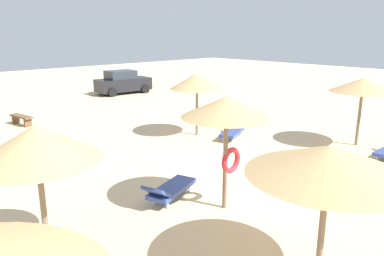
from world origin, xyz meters
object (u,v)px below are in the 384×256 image
Objects in this scene: parasol_4 at (197,81)px; lounger_2 at (170,189)px; parasol_3 at (363,85)px; lounger_4 at (233,131)px; parasol_2 at (227,109)px; parked_car at (123,82)px; parasol_6 at (329,161)px; bench_0 at (21,118)px; parasol_5 at (36,144)px.

parasol_4 is 7.02m from lounger_2.
parasol_3 is 1.36× the size of lounger_4.
parasol_2 reaches higher than lounger_4.
parasol_2 reaches higher than parked_car.
bench_0 is (0.22, 15.95, -2.00)m from parasol_6.
parasol_5 reaches higher than parasol_4.
parked_car reaches higher than lounger_4.
lounger_4 is at bearing -55.48° from bench_0.
parasol_5 is at bearing -106.88° from bench_0.
parasol_4 is (4.40, 5.62, -0.25)m from parasol_2.
bench_0 is at bearing 93.11° from parasol_2.
parasol_5 is 4.11m from lounger_2.
parasol_6 is 4.92m from lounger_2.
lounger_2 is 18.69m from parked_car.
lounger_2 is 11.47m from bench_0.
parasol_2 is 0.72× the size of parked_car.
parasol_2 is 2.79m from lounger_2.
parasol_2 is at bearing -13.48° from parasol_5.
parasol_4 reaches higher than parked_car.
parasol_6 is 9.79m from lounger_4.
parasol_3 reaches higher than bench_0.
parasol_5 is at bearing -161.53° from lounger_4.
parasol_2 is at bearing 73.76° from parasol_6.
parked_car is (3.11, 13.46, 0.52)m from lounger_4.
parasol_4 is 1.77× the size of bench_0.
bench_0 is (0.06, 11.47, 0.03)m from lounger_2.
parasol_5 reaches higher than lounger_4.
parasol_3 reaches higher than parasol_6.
lounger_2 is (-8.84, 1.29, -2.14)m from parasol_3.
bench_0 is at bearing 125.34° from parasol_4.
parked_car is at bearing 66.01° from parasol_6.
parasol_6 is 1.42× the size of lounger_4.
parasol_2 reaches higher than lounger_2.
parasol_2 is at bearing -179.70° from parasol_3.
lounger_2 is (0.16, 4.48, -2.03)m from parasol_6.
bench_0 is at bearing -151.78° from parked_car.
parasol_6 is at bearing -92.02° from lounger_2.
parasol_3 is at bearing -8.32° from lounger_2.
parasol_3 is at bearing -55.47° from lounger_4.
parasol_6 is 22.82m from parked_car.
bench_0 is at bearing 89.21° from parasol_6.
parasol_2 reaches higher than parasol_3.
parked_car is at bearing 52.83° from parasol_5.
parasol_2 is 7.14m from parasol_4.
parked_car reaches higher than bench_0.
lounger_4 is (9.50, 3.17, -2.12)m from parasol_5.
parasol_5 is 12.49m from bench_0.
parasol_3 is 0.66× the size of parked_car.
lounger_4 is at bearing 124.53° from parasol_3.
parasol_4 is at bearing 27.90° from parasol_5.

